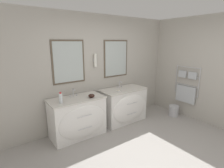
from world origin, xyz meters
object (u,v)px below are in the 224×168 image
at_px(vanity_left, 78,117).
at_px(amenity_bowl, 92,96).
at_px(waste_bin, 174,110).
at_px(toiletry_bottle, 61,98).
at_px(vanity_right, 124,105).

distance_m(vanity_left, amenity_bowl, 0.55).
height_order(amenity_bowl, waste_bin, amenity_bowl).
xyz_separation_m(vanity_left, waste_bin, (2.57, -0.56, -0.27)).
xyz_separation_m(toiletry_bottle, waste_bin, (2.93, -0.50, -0.79)).
bearing_deg(vanity_left, vanity_right, 0.00).
bearing_deg(waste_bin, amenity_bowl, 168.99).
bearing_deg(vanity_right, vanity_left, 180.00).
height_order(vanity_left, vanity_right, same).
distance_m(vanity_right, amenity_bowl, 1.09).
height_order(toiletry_bottle, amenity_bowl, toiletry_bottle).
height_order(vanity_right, toiletry_bottle, toiletry_bottle).
distance_m(vanity_right, waste_bin, 1.45).
bearing_deg(vanity_right, amenity_bowl, -173.53).
xyz_separation_m(vanity_left, vanity_right, (1.25, 0.00, 0.00)).
distance_m(toiletry_bottle, waste_bin, 3.08).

